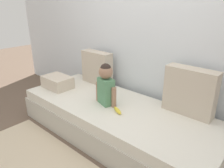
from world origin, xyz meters
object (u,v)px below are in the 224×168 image
Objects in this scene: couch at (116,121)px; folded_blanket at (57,82)px; banana at (118,110)px; throw_pillow_right at (190,92)px; throw_pillow_left at (97,68)px; toddler at (106,84)px.

couch is 6.20× the size of folded_blanket.
folded_blanket reaches higher than banana.
throw_pillow_left is at bearing 180.00° from throw_pillow_right.
toddler is 2.86× the size of banana.
toddler is (0.56, -0.41, 0.02)m from throw_pillow_left.
throw_pillow_right reaches higher than banana.
throw_pillow_right reaches higher than couch.
folded_blanket is (-1.07, -0.01, 0.06)m from banana.
banana is (0.11, -0.11, 0.22)m from couch.
throw_pillow_left is at bearing 151.19° from couch.
banana is (0.80, -0.48, -0.21)m from throw_pillow_left.
folded_blanket is at bearing -179.30° from banana.
toddler is (-0.80, -0.41, -0.00)m from throw_pillow_right.
throw_pillow_right reaches higher than folded_blanket.
toddler is (-0.12, -0.04, 0.45)m from couch.
throw_pillow_right is (1.36, 0.00, 0.02)m from throw_pillow_left.
couch is 4.73× the size of throw_pillow_right.
throw_pillow_left reaches higher than banana.
toddler is at bearing -36.26° from throw_pillow_left.
throw_pillow_left is 0.90× the size of throw_pillow_right.
throw_pillow_left reaches higher than folded_blanket.
banana is (-0.57, -0.48, -0.23)m from throw_pillow_right.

